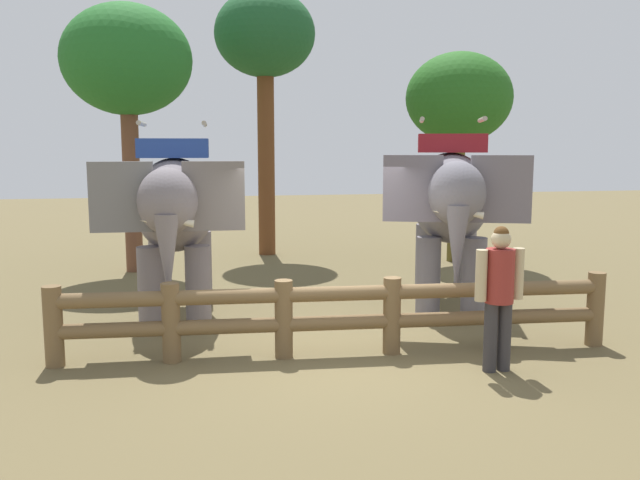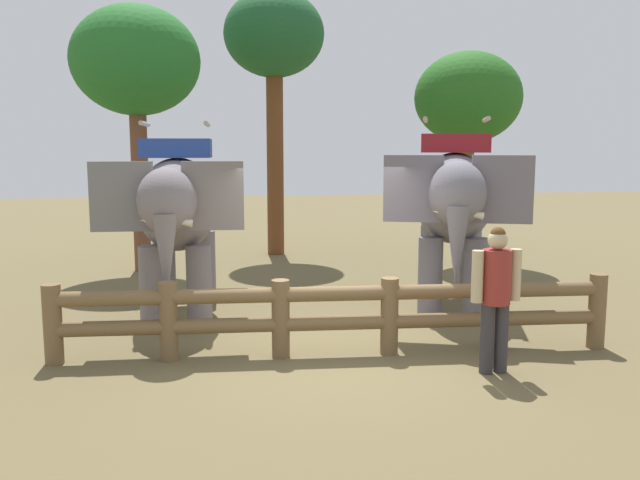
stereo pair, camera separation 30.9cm
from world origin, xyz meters
name	(u,v)px [view 1 (the left image)]	position (x,y,z in m)	size (l,w,h in m)	color
ground_plane	(339,356)	(0.00, 0.00, 0.00)	(60.00, 60.00, 0.00)	brown
log_fence	(338,312)	(0.00, 0.05, 0.60)	(7.58, 0.75, 1.05)	brown
elephant_near_left	(175,210)	(-2.16, 2.43, 1.80)	(2.13, 3.73, 3.20)	slate
elephant_center	(451,202)	(2.47, 2.27, 1.85)	(2.72, 3.94, 3.30)	slate
tourist_woman_in_black	(499,288)	(1.82, -0.95, 1.06)	(0.65, 0.38, 1.84)	#312F32
tree_far_left	(265,42)	(0.06, 8.76, 5.43)	(2.54, 2.54, 6.71)	brown
tree_back_center	(127,63)	(-3.18, 6.95, 4.61)	(2.82, 2.82, 5.88)	brown
tree_far_right	(459,101)	(4.48, 6.80, 3.89)	(2.54, 2.54, 5.05)	brown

